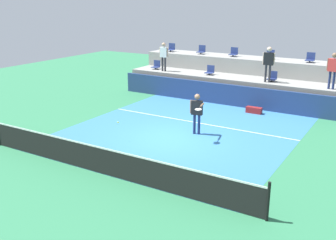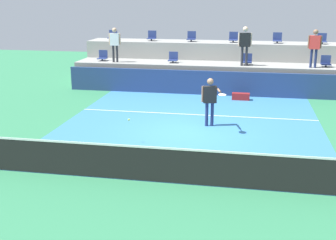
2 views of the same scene
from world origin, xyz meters
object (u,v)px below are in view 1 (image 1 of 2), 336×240
object	(u,v)px
spectator_in_grey	(269,61)
stadium_chair_upper_left	(201,50)
stadium_chair_upper_right	(310,58)
tennis_player	(197,110)
stadium_chair_upper_mid_right	(270,55)
spectator_leaning_on_rail	(333,67)
spectator_in_white	(164,54)
stadium_chair_lower_right	(272,77)
stadium_chair_upper_far_left	(171,48)
stadium_chair_lower_left	(210,71)
equipment_bag	(254,110)
tennis_ball	(118,122)
stadium_chair_lower_far_left	(156,65)
stadium_chair_upper_mid_left	(234,53)

from	to	relation	value
spectator_in_grey	stadium_chair_upper_left	bearing A→B (deg)	155.78
stadium_chair_upper_right	tennis_player	size ratio (longest dim) A/B	0.31
stadium_chair_upper_mid_right	spectator_leaning_on_rail	xyz separation A→B (m)	(3.68, -2.18, -0.03)
spectator_in_white	spectator_in_grey	distance (m)	6.20
stadium_chair_lower_right	stadium_chair_upper_far_left	size ratio (longest dim) A/B	1.00
stadium_chair_lower_left	spectator_in_grey	distance (m)	3.53
stadium_chair_lower_right	stadium_chair_upper_left	bearing A→B (deg)	160.18
spectator_in_white	equipment_bag	distance (m)	6.70
stadium_chair_lower_left	stadium_chair_upper_left	distance (m)	2.47
tennis_player	spectator_in_white	distance (m)	7.92
spectator_leaning_on_rail	equipment_bag	bearing A→B (deg)	-152.49
stadium_chair_upper_mid_right	tennis_ball	world-z (taller)	stadium_chair_upper_mid_right
spectator_leaning_on_rail	stadium_chair_upper_left	bearing A→B (deg)	164.59
spectator_in_white	stadium_chair_lower_far_left	bearing A→B (deg)	153.66
spectator_leaning_on_rail	tennis_ball	xyz separation A→B (m)	(-6.35, -8.12, -1.53)
stadium_chair_upper_mid_left	equipment_bag	distance (m)	5.15
stadium_chair_upper_mid_left	spectator_in_grey	bearing A→B (deg)	-38.36
stadium_chair_lower_right	spectator_in_white	distance (m)	6.40
stadium_chair_upper_mid_right	tennis_player	xyz separation A→B (m)	(-0.40, -8.04, -1.28)
spectator_in_grey	equipment_bag	distance (m)	2.73
stadium_chair_upper_right	spectator_leaning_on_rail	world-z (taller)	spectator_leaning_on_rail
stadium_chair_upper_mid_left	stadium_chair_upper_mid_right	bearing A→B (deg)	0.00
spectator_in_grey	spectator_leaning_on_rail	size ratio (longest dim) A/B	1.05
stadium_chair_upper_mid_left	tennis_player	world-z (taller)	stadium_chair_upper_mid_left
stadium_chair_lower_far_left	stadium_chair_lower_left	distance (m)	3.58
stadium_chair_upper_right	spectator_in_grey	xyz separation A→B (m)	(-1.56, -2.18, 0.03)
stadium_chair_lower_left	stadium_chair_upper_right	world-z (taller)	stadium_chair_upper_right
stadium_chair_upper_mid_left	stadium_chair_upper_right	bearing A→B (deg)	0.00
stadium_chair_upper_mid_left	tennis_ball	distance (m)	10.44
stadium_chair_upper_mid_right	stadium_chair_upper_right	world-z (taller)	same
stadium_chair_upper_far_left	tennis_player	bearing A→B (deg)	-53.34
stadium_chair_lower_left	spectator_in_white	distance (m)	2.93
stadium_chair_lower_right	spectator_leaning_on_rail	bearing A→B (deg)	-7.46
stadium_chair_upper_mid_right	tennis_player	world-z (taller)	stadium_chair_upper_mid_right
spectator_in_white	equipment_bag	size ratio (longest dim) A/B	2.18
stadium_chair_upper_mid_right	spectator_in_white	xyz separation A→B (m)	(-5.59, -2.18, -0.07)
stadium_chair_upper_right	tennis_ball	size ratio (longest dim) A/B	7.65
stadium_chair_upper_mid_left	stadium_chair_upper_mid_right	world-z (taller)	same
spectator_in_grey	tennis_ball	bearing A→B (deg)	-111.98
stadium_chair_lower_right	stadium_chair_upper_far_left	bearing A→B (deg)	165.84
stadium_chair_lower_far_left	tennis_player	xyz separation A→B (m)	(5.96, -6.24, -0.43)
tennis_ball	stadium_chair_lower_far_left	bearing A→B (deg)	113.49
stadium_chair_upper_left	spectator_in_white	bearing A→B (deg)	-121.63
stadium_chair_upper_left	stadium_chair_upper_right	world-z (taller)	same
stadium_chair_upper_left	stadium_chair_upper_mid_left	xyz separation A→B (m)	(2.10, 0.00, 0.00)
spectator_leaning_on_rail	tennis_ball	distance (m)	10.42
stadium_chair_upper_far_left	stadium_chair_upper_left	xyz separation A→B (m)	(2.14, 0.00, 0.00)
stadium_chair_lower_left	spectator_leaning_on_rail	xyz separation A→B (m)	(6.47, -0.38, 0.82)
stadium_chair_upper_right	equipment_bag	size ratio (longest dim) A/B	0.68
equipment_bag	stadium_chair_upper_mid_left	bearing A→B (deg)	125.45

